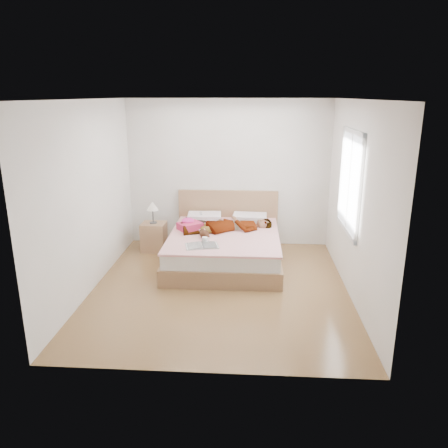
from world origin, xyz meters
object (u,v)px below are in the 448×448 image
woman (228,223)px  towel (189,225)px  coffee_mug (205,240)px  phone (201,213)px  magazine (202,246)px  bed (225,246)px  nightstand (154,235)px  plush_toy (204,234)px

woman → towel: size_ratio=3.35×
woman → coffee_mug: 0.78m
woman → phone: 0.64m
towel → magazine: (0.30, -0.83, -0.07)m
bed → magazine: bearing=-112.0°
nightstand → coffee_mug: bearing=-45.1°
phone → nightstand: size_ratio=0.09×
phone → magazine: size_ratio=0.16×
plush_toy → phone: bearing=99.8°
nightstand → phone: bearing=6.7°
woman → bed: bed is taller
phone → nightstand: 0.91m
magazine → nightstand: size_ratio=0.60×
nightstand → magazine: bearing=-49.9°
plush_toy → nightstand: nightstand is taller
woman → phone: bearing=-146.3°
nightstand → bed: bearing=-19.4°
phone → plush_toy: size_ratio=0.33×
bed → magazine: bed is taller
coffee_mug → magazine: bearing=-101.6°
phone → coffee_mug: 1.14m
woman → magazine: size_ratio=2.91×
plush_toy → woman: bearing=52.8°
magazine → plush_toy: 0.41m
phone → plush_toy: bearing=-97.8°
bed → coffee_mug: (-0.26, -0.57, 0.28)m
phone → coffee_mug: (0.19, -1.12, -0.11)m
towel → magazine: bearing=-70.0°
coffee_mug → nightstand: bearing=134.9°
phone → woman: bearing=-56.3°
bed → plush_toy: (-0.30, -0.32, 0.30)m
phone → bed: size_ratio=0.04×
nightstand → woman: bearing=-12.9°
magazine → nightstand: nightstand is taller
nightstand → plush_toy: bearing=-38.1°
plush_toy → nightstand: bearing=141.9°
bed → plush_toy: bed is taller
phone → bed: bearing=-68.0°
woman → towel: (-0.64, -0.04, -0.03)m
woman → coffee_mug: woman is taller
magazine → bed: bearing=68.0°
bed → plush_toy: bearing=-133.8°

